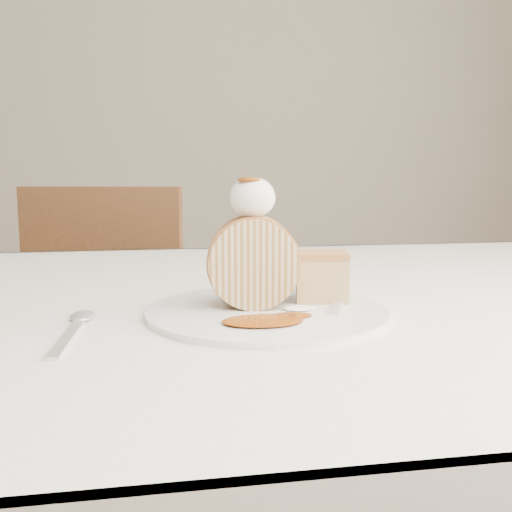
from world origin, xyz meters
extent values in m
cube|color=beige|center=(0.00, 3.00, 1.40)|extent=(5.00, 0.10, 2.80)
cube|color=white|center=(0.00, 0.20, 0.73)|extent=(1.40, 0.90, 0.04)
cube|color=white|center=(0.00, 0.65, 0.61)|extent=(1.40, 0.01, 0.28)
cylinder|color=brown|center=(0.62, 0.57, 0.35)|extent=(0.06, 0.06, 0.71)
cube|color=brown|center=(-0.19, 1.16, 0.42)|extent=(0.50, 0.50, 0.04)
cube|color=brown|center=(-0.23, 0.98, 0.65)|extent=(0.41, 0.14, 0.43)
cylinder|color=brown|center=(0.03, 1.28, 0.20)|extent=(0.04, 0.04, 0.40)
cylinder|color=brown|center=(-0.31, 1.37, 0.20)|extent=(0.04, 0.04, 0.40)
cylinder|color=brown|center=(-0.06, 0.94, 0.20)|extent=(0.04, 0.04, 0.40)
cylinder|color=brown|center=(-0.40, 1.03, 0.20)|extent=(0.04, 0.04, 0.40)
cylinder|color=white|center=(0.02, 0.08, 0.75)|extent=(0.30, 0.30, 0.01)
cylinder|color=#CCB78E|center=(0.01, 0.09, 0.80)|extent=(0.10, 0.06, 0.09)
cube|color=#C4814A|center=(0.09, 0.11, 0.78)|extent=(0.07, 0.06, 0.05)
ellipsoid|color=white|center=(0.01, 0.10, 0.87)|extent=(0.05, 0.05, 0.04)
ellipsoid|color=#783005|center=(0.01, 0.09, 0.90)|extent=(0.02, 0.02, 0.01)
cube|color=silver|center=(0.11, 0.09, 0.76)|extent=(0.08, 0.15, 0.00)
cube|color=silver|center=(-0.17, 0.01, 0.75)|extent=(0.03, 0.15, 0.00)
camera|label=1|loc=(-0.09, -0.50, 0.89)|focal=40.00mm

